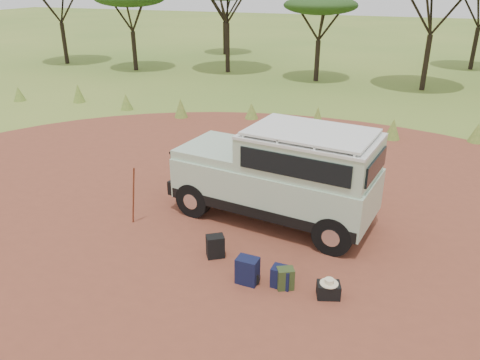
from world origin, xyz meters
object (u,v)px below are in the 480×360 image
(safari_vehicle, at_px, (281,176))
(hard_case, at_px, (328,290))
(backpack_olive, at_px, (285,279))
(walking_staff, at_px, (133,196))
(duffel_navy, at_px, (281,277))
(backpack_black, at_px, (215,246))
(backpack_navy, at_px, (247,271))

(safari_vehicle, bearing_deg, hard_case, -48.54)
(safari_vehicle, relative_size, hard_case, 12.19)
(backpack_olive, xyz_separation_m, hard_case, (0.87, 0.02, -0.07))
(walking_staff, xyz_separation_m, backpack_olive, (4.24, -1.26, -0.56))
(backpack_olive, bearing_deg, hard_case, -26.50)
(safari_vehicle, height_order, duffel_navy, safari_vehicle)
(backpack_black, relative_size, backpack_olive, 1.14)
(backpack_black, height_order, hard_case, backpack_black)
(backpack_black, bearing_deg, backpack_navy, -67.25)
(backpack_black, height_order, backpack_navy, backpack_navy)
(duffel_navy, bearing_deg, hard_case, 1.49)
(backpack_black, height_order, backpack_olive, backpack_black)
(walking_staff, height_order, backpack_navy, walking_staff)
(safari_vehicle, bearing_deg, walking_staff, -146.88)
(walking_staff, distance_m, hard_case, 5.29)
(walking_staff, bearing_deg, backpack_navy, -86.53)
(backpack_olive, height_order, duffel_navy, backpack_olive)
(safari_vehicle, relative_size, backpack_black, 10.28)
(safari_vehicle, distance_m, duffel_navy, 3.02)
(walking_staff, height_order, hard_case, walking_staff)
(duffel_navy, bearing_deg, backpack_navy, -167.71)
(walking_staff, distance_m, backpack_olive, 4.46)
(safari_vehicle, height_order, backpack_black, safari_vehicle)
(backpack_black, bearing_deg, backpack_olive, -51.80)
(hard_case, bearing_deg, backpack_black, 150.28)
(backpack_black, relative_size, backpack_navy, 0.91)
(backpack_navy, height_order, duffel_navy, backpack_navy)
(walking_staff, relative_size, duffel_navy, 3.63)
(walking_staff, bearing_deg, hard_case, -79.07)
(safari_vehicle, bearing_deg, duffel_navy, -64.71)
(backpack_black, bearing_deg, hard_case, -45.62)
(backpack_navy, relative_size, backpack_olive, 1.25)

